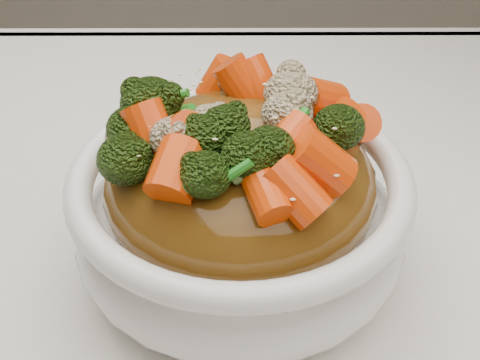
{
  "coord_description": "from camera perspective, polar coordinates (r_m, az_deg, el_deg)",
  "views": [
    {
      "loc": [
        -0.04,
        -0.32,
        1.09
      ],
      "look_at": [
        -0.04,
        0.02,
        0.83
      ],
      "focal_mm": 50.0,
      "sensor_mm": 36.0,
      "label": 1
    }
  ],
  "objects": [
    {
      "name": "cauliflower",
      "position": [
        0.39,
        0.0,
        6.61
      ],
      "size": [
        0.22,
        0.22,
        0.04
      ],
      "primitive_type": null,
      "rotation": [
        0.0,
        0.0,
        0.31
      ],
      "color": "tan",
      "rests_on": "sauce_base"
    },
    {
      "name": "bowl",
      "position": [
        0.45,
        0.0,
        -3.35
      ],
      "size": [
        0.28,
        0.28,
        0.09
      ],
      "primitive_type": null,
      "rotation": [
        0.0,
        0.0,
        0.31
      ],
      "color": "white",
      "rests_on": "tablecloth"
    },
    {
      "name": "tablecloth",
      "position": [
        0.48,
        4.42,
        -10.73
      ],
      "size": [
        1.2,
        0.8,
        0.04
      ],
      "primitive_type": "cube",
      "color": "white",
      "rests_on": "dining_table"
    },
    {
      "name": "sauce_base",
      "position": [
        0.43,
        0.0,
        -0.32
      ],
      "size": [
        0.22,
        0.22,
        0.1
      ],
      "primitive_type": "ellipsoid",
      "rotation": [
        0.0,
        0.0,
        0.31
      ],
      "color": "#5A370F",
      "rests_on": "bowl"
    },
    {
      "name": "broccoli",
      "position": [
        0.39,
        0.0,
        6.86
      ],
      "size": [
        0.22,
        0.22,
        0.04
      ],
      "primitive_type": null,
      "rotation": [
        0.0,
        0.0,
        0.31
      ],
      "color": "black",
      "rests_on": "sauce_base"
    },
    {
      "name": "sesame_seeds",
      "position": [
        0.39,
        -0.0,
        7.12
      ],
      "size": [
        0.2,
        0.2,
        0.01
      ],
      "primitive_type": null,
      "rotation": [
        0.0,
        0.0,
        0.31
      ],
      "color": "beige",
      "rests_on": "sauce_base"
    },
    {
      "name": "scallions",
      "position": [
        0.39,
        -0.0,
        7.12
      ],
      "size": [
        0.17,
        0.17,
        0.02
      ],
      "primitive_type": null,
      "rotation": [
        0.0,
        0.0,
        0.31
      ],
      "color": "#207F1D",
      "rests_on": "sauce_base"
    },
    {
      "name": "carrots",
      "position": [
        0.39,
        0.0,
        6.99
      ],
      "size": [
        0.22,
        0.22,
        0.05
      ],
      "primitive_type": null,
      "rotation": [
        0.0,
        0.0,
        0.31
      ],
      "color": "#E14007",
      "rests_on": "sauce_base"
    }
  ]
}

